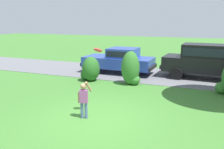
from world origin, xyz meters
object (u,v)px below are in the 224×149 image
object	(u,v)px
parked_sedan	(120,60)
frisbee	(98,50)
child_thrower	(84,98)
parked_suv	(206,60)

from	to	relation	value
parked_sedan	frisbee	world-z (taller)	frisbee
parked_sedan	child_thrower	size ratio (longest dim) A/B	3.44
parked_suv	child_thrower	xyz separation A→B (m)	(-3.60, -7.46, -0.36)
parked_sedan	parked_suv	size ratio (longest dim) A/B	0.92
parked_sedan	child_thrower	world-z (taller)	parked_sedan
parked_suv	frisbee	xyz separation A→B (m)	(-3.27, -7.03, 1.18)
parked_sedan	frisbee	size ratio (longest dim) A/B	15.07
child_thrower	frisbee	bearing A→B (deg)	52.74
child_thrower	parked_sedan	bearing A→B (deg)	100.29
parked_sedan	parked_suv	xyz separation A→B (m)	(4.88, 0.41, 0.23)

